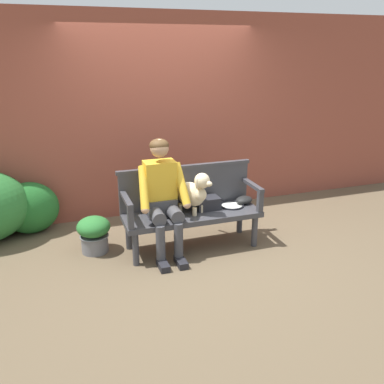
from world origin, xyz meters
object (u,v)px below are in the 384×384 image
object	(u,v)px
dog_on_bench	(194,192)
tennis_racket	(230,205)
garden_bench	(192,217)
baseball_glove	(244,200)
potted_plant	(94,233)
person_seated	(162,194)
sports_bag	(207,203)

from	to	relation	value
dog_on_bench	tennis_racket	bearing A→B (deg)	7.98
dog_on_bench	garden_bench	bearing A→B (deg)	176.50
garden_bench	dog_on_bench	size ratio (longest dim) A/B	3.21
garden_bench	baseball_glove	bearing A→B (deg)	5.92
garden_bench	potted_plant	world-z (taller)	garden_bench
baseball_glove	person_seated	bearing A→B (deg)	165.54
dog_on_bench	sports_bag	distance (m)	0.27
garden_bench	dog_on_bench	distance (m)	0.30
dog_on_bench	sports_bag	size ratio (longest dim) A/B	1.75
sports_bag	potted_plant	size ratio (longest dim) A/B	0.66
person_seated	sports_bag	world-z (taller)	person_seated
dog_on_bench	potted_plant	world-z (taller)	dog_on_bench
tennis_racket	baseball_glove	bearing A→B (deg)	1.58
dog_on_bench	sports_bag	bearing A→B (deg)	18.42
tennis_racket	sports_bag	world-z (taller)	sports_bag
garden_bench	potted_plant	distance (m)	1.13
baseball_glove	potted_plant	size ratio (longest dim) A/B	0.52
person_seated	potted_plant	xyz separation A→B (m)	(-0.74, 0.28, -0.48)
garden_bench	baseball_glove	distance (m)	0.70
dog_on_bench	baseball_glove	world-z (taller)	dog_on_bench
tennis_racket	potted_plant	distance (m)	1.62
potted_plant	sports_bag	bearing A→B (deg)	-8.80
sports_bag	person_seated	bearing A→B (deg)	-172.12
garden_bench	sports_bag	size ratio (longest dim) A/B	5.61
tennis_racket	potted_plant	xyz separation A→B (m)	(-1.59, 0.20, -0.22)
sports_bag	garden_bench	bearing A→B (deg)	-163.46
dog_on_bench	tennis_racket	xyz separation A→B (m)	(0.48, 0.07, -0.24)
person_seated	dog_on_bench	distance (m)	0.37
person_seated	tennis_racket	bearing A→B (deg)	5.49
dog_on_bench	baseball_glove	bearing A→B (deg)	6.19
garden_bench	tennis_racket	distance (m)	0.51
tennis_racket	baseball_glove	size ratio (longest dim) A/B	2.52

